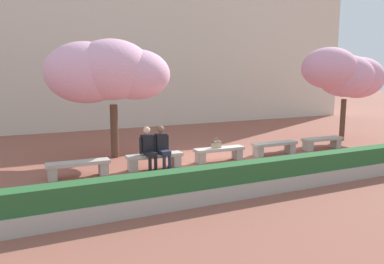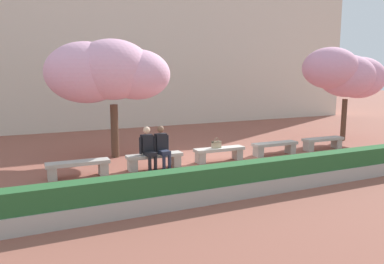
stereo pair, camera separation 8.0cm
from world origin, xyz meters
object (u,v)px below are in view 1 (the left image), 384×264
at_px(stone_bench_center, 219,152).
at_px(cherry_tree_secondary, 344,74).
at_px(handbag, 216,144).
at_px(stone_bench_west_end, 78,167).
at_px(person_seated_left, 148,147).
at_px(stone_bench_near_east, 274,146).
at_px(stone_bench_near_west, 155,159).
at_px(cherry_tree_main, 109,72).
at_px(stone_bench_east_end, 322,141).
at_px(person_seated_right, 162,146).

height_order(stone_bench_center, cherry_tree_secondary, cherry_tree_secondary).
bearing_deg(cherry_tree_secondary, handbag, -169.84).
relative_size(stone_bench_west_end, person_seated_left, 1.33).
bearing_deg(stone_bench_center, stone_bench_near_east, 0.00).
xyz_separation_m(stone_bench_near_west, cherry_tree_main, (-0.79, 2.14, 2.59)).
bearing_deg(stone_bench_west_end, person_seated_left, -1.51).
xyz_separation_m(stone_bench_east_end, cherry_tree_main, (-7.51, 2.14, 2.59)).
distance_m(stone_bench_near_east, person_seated_right, 4.27).
bearing_deg(stone_bench_west_end, stone_bench_east_end, 0.00).
bearing_deg(stone_bench_near_east, person_seated_right, -179.28).
relative_size(cherry_tree_main, cherry_tree_secondary, 1.01).
distance_m(stone_bench_west_end, stone_bench_near_east, 6.71).
relative_size(stone_bench_east_end, cherry_tree_secondary, 0.42).
distance_m(stone_bench_near_west, person_seated_left, 0.46).
bearing_deg(stone_bench_east_end, cherry_tree_main, 164.06).
relative_size(stone_bench_near_west, stone_bench_near_east, 1.00).
distance_m(stone_bench_east_end, person_seated_left, 6.94).
distance_m(stone_bench_center, cherry_tree_secondary, 7.32).
distance_m(stone_bench_near_west, stone_bench_center, 2.24).
distance_m(stone_bench_near_west, stone_bench_east_end, 6.71).
bearing_deg(stone_bench_east_end, stone_bench_near_west, 180.00).
relative_size(stone_bench_center, cherry_tree_main, 0.42).
height_order(person_seated_left, cherry_tree_secondary, cherry_tree_secondary).
bearing_deg(cherry_tree_secondary, stone_bench_east_end, -151.53).
bearing_deg(stone_bench_near_west, handbag, 0.22).
bearing_deg(stone_bench_near_west, stone_bench_west_end, 180.00).
bearing_deg(handbag, stone_bench_center, -4.32).
bearing_deg(stone_bench_west_end, person_seated_right, -1.24).
distance_m(handbag, cherry_tree_main, 4.29).
height_order(stone_bench_west_end, stone_bench_near_west, same).
height_order(stone_bench_west_end, stone_bench_near_east, same).
height_order(stone_bench_east_end, person_seated_left, person_seated_left).
distance_m(stone_bench_near_west, stone_bench_near_east, 4.48).
distance_m(person_seated_left, handbag, 2.35).
bearing_deg(cherry_tree_main, cherry_tree_secondary, -5.28).
bearing_deg(stone_bench_center, stone_bench_west_end, 180.00).
bearing_deg(stone_bench_center, cherry_tree_main, 144.72).
bearing_deg(cherry_tree_secondary, cherry_tree_main, 174.72).
xyz_separation_m(stone_bench_center, cherry_tree_main, (-3.03, 2.14, 2.59)).
height_order(handbag, cherry_tree_secondary, cherry_tree_secondary).
relative_size(stone_bench_center, stone_bench_east_end, 1.00).
relative_size(stone_bench_near_west, cherry_tree_secondary, 0.42).
relative_size(stone_bench_center, person_seated_right, 1.33).
bearing_deg(person_seated_left, cherry_tree_secondary, 7.98).
bearing_deg(cherry_tree_secondary, person_seated_left, -172.02).
xyz_separation_m(stone_bench_west_end, cherry_tree_secondary, (11.24, 1.24, 2.51)).
relative_size(person_seated_right, cherry_tree_main, 0.31).
height_order(stone_bench_west_end, stone_bench_center, same).
bearing_deg(person_seated_right, person_seated_left, 180.00).
xyz_separation_m(stone_bench_near_west, person_seated_right, (0.23, -0.05, 0.40)).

